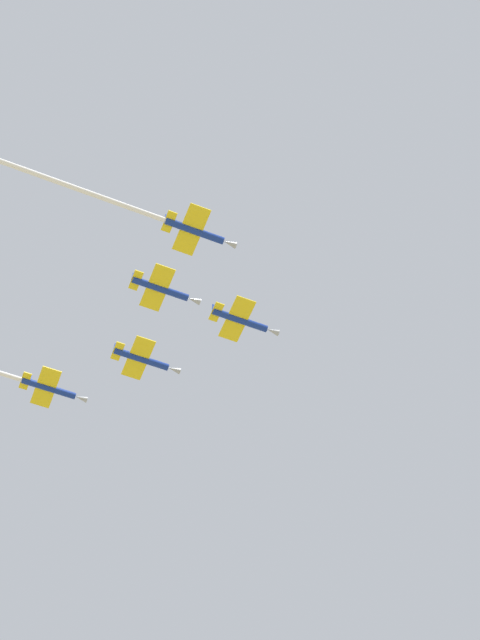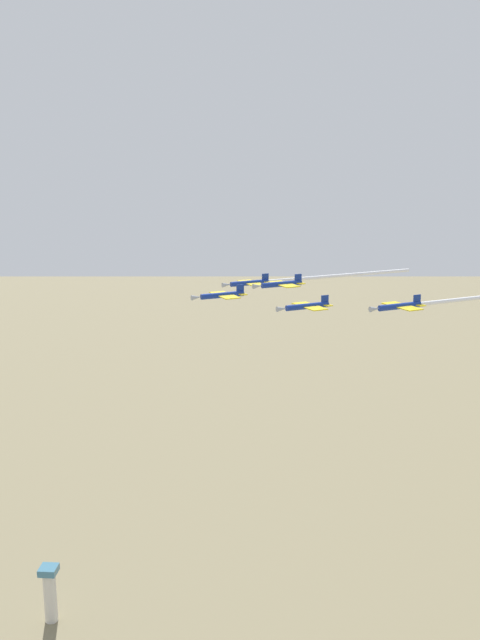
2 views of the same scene
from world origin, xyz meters
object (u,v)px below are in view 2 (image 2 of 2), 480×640
at_px(control_tower, 50,592).
at_px(jet_lead, 221,295).
at_px(jet_port_inner, 306,306).
at_px(jet_starboard_inner, 301,279).
at_px(jet_starboard_outer, 459,300).
at_px(jet_port_outer, 281,284).

relative_size(control_tower, jet_lead, 1.79).
xyz_separation_m(jet_port_inner, jet_starboard_inner, (-0.58, 29.69, 0.89)).
bearing_deg(jet_lead, jet_port_inner, -135.00).
bearing_deg(control_tower, jet_port_inner, -40.17).
distance_m(control_tower, jet_lead, 150.61).
height_order(control_tower, jet_lead, jet_lead).
bearing_deg(jet_starboard_outer, jet_port_outer, 46.09).
relative_size(jet_port_inner, jet_starboard_inner, 0.25).
xyz_separation_m(jet_port_outer, jet_starboard_outer, (36.38, -8.98, -1.30)).
height_order(jet_lead, jet_port_outer, jet_port_outer).
height_order(jet_starboard_inner, jet_port_outer, jet_port_outer).
distance_m(jet_lead, jet_starboard_inner, 30.29).
bearing_deg(jet_port_inner, jet_starboard_outer, -114.67).
xyz_separation_m(control_tower, jet_starboard_inner, (83.84, -41.57, 117.24)).
xyz_separation_m(jet_port_inner, jet_starboard_outer, (31.00, 2.91, 1.20)).
relative_size(control_tower, jet_port_outer, 1.79).
distance_m(jet_starboard_inner, jet_starboard_outer, 41.40).
relative_size(jet_lead, jet_port_inner, 1.00).
bearing_deg(control_tower, jet_starboard_outer, -30.63).
distance_m(jet_lead, jet_starboard_outer, 48.78).
bearing_deg(jet_starboard_outer, jet_lead, 57.81).
xyz_separation_m(control_tower, jet_port_outer, (79.04, -59.36, 118.84)).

